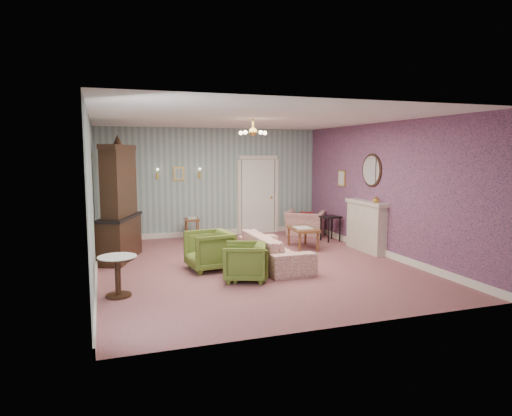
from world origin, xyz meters
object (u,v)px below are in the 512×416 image
object	(u,v)px
olive_chair_c	(209,249)
dresser	(119,199)
olive_chair_b	(246,261)
olive_chair_a	(245,260)
sofa_chintz	(274,245)
pedestal_table	(118,276)
side_table_black	(330,229)
wingback_chair	(305,219)
fireplace	(366,226)
coffee_table	(303,238)

from	to	relation	value
olive_chair_c	dresser	distance (m)	2.30
olive_chair_b	olive_chair_c	distance (m)	1.01
olive_chair_a	dresser	distance (m)	3.22
sofa_chintz	dresser	size ratio (longest dim) A/B	0.85
pedestal_table	side_table_black	bearing A→B (deg)	29.28
dresser	side_table_black	world-z (taller)	dresser
olive_chair_b	wingback_chair	bearing A→B (deg)	150.24
sofa_chintz	wingback_chair	size ratio (longest dim) A/B	2.11
olive_chair_a	fireplace	world-z (taller)	fireplace
coffee_table	sofa_chintz	bearing A→B (deg)	-132.99
sofa_chintz	fireplace	xyz separation A→B (m)	(2.47, 0.58, 0.16)
coffee_table	pedestal_table	size ratio (longest dim) A/B	1.49
olive_chair_a	side_table_black	bearing A→B (deg)	151.36
dresser	side_table_black	size ratio (longest dim) A/B	3.95
dresser	pedestal_table	bearing A→B (deg)	-72.60
olive_chair_a	wingback_chair	world-z (taller)	wingback_chair
pedestal_table	olive_chair_c	bearing A→B (deg)	34.11
olive_chair_a	wingback_chair	size ratio (longest dim) A/B	0.72
wingback_chair	olive_chair_b	bearing A→B (deg)	86.91
coffee_table	olive_chair_b	bearing A→B (deg)	-134.43
olive_chair_c	coffee_table	size ratio (longest dim) A/B	0.85
olive_chair_c	olive_chair_a	bearing A→B (deg)	18.33
dresser	pedestal_table	distance (m)	2.76
olive_chair_a	olive_chair_b	world-z (taller)	olive_chair_a
sofa_chintz	wingback_chair	distance (m)	3.49
side_table_black	pedestal_table	distance (m)	6.08
dresser	pedestal_table	world-z (taller)	dresser
sofa_chintz	fireplace	world-z (taller)	fireplace
dresser	fireplace	distance (m)	5.49
olive_chair_c	fireplace	xyz separation A→B (m)	(3.78, 0.49, 0.17)
sofa_chintz	coffee_table	world-z (taller)	sofa_chintz
pedestal_table	sofa_chintz	bearing A→B (deg)	19.56
sofa_chintz	dresser	world-z (taller)	dresser
olive_chair_b	coffee_table	size ratio (longest dim) A/B	0.68
fireplace	pedestal_table	size ratio (longest dim) A/B	2.14
side_table_black	pedestal_table	xyz separation A→B (m)	(-5.30, -2.97, 0.00)
fireplace	olive_chair_c	bearing A→B (deg)	-172.63
wingback_chair	pedestal_table	distance (m)	6.40
sofa_chintz	coffee_table	distance (m)	1.80
olive_chair_a	fireplace	xyz separation A→B (m)	(3.36, 1.41, 0.21)
olive_chair_c	sofa_chintz	size ratio (longest dim) A/B	0.38
olive_chair_b	pedestal_table	world-z (taller)	olive_chair_b
olive_chair_c	sofa_chintz	world-z (taller)	sofa_chintz
olive_chair_c	fireplace	size ratio (longest dim) A/B	0.59
dresser	pedestal_table	xyz separation A→B (m)	(-0.14, -2.59, -0.95)
dresser	fireplace	world-z (taller)	dresser
coffee_table	olive_chair_a	bearing A→B (deg)	-134.55
olive_chair_b	fireplace	xyz separation A→B (m)	(3.32, 1.38, 0.25)
olive_chair_a	pedestal_table	bearing A→B (deg)	-62.98
coffee_table	pedestal_table	world-z (taller)	pedestal_table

